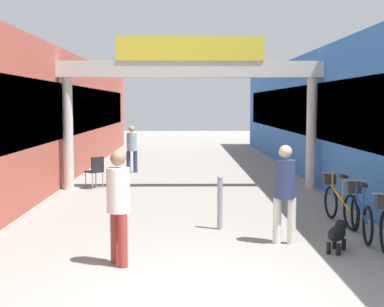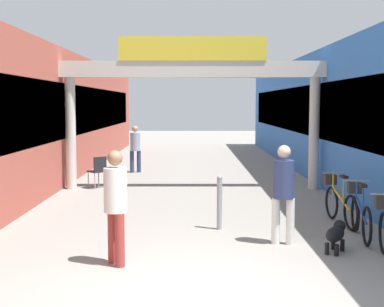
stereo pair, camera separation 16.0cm
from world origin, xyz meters
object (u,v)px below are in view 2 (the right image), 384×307
at_px(pedestrian_companion, 115,200).
at_px(bollard_post_metal, 219,202).
at_px(dog_on_leash, 335,234).
at_px(bicycle_blue_second, 359,213).
at_px(bicycle_orange_third, 338,201).
at_px(cafe_chair_black_nearer, 98,169).
at_px(pedestrian_with_dog, 283,188).
at_px(pedestrian_carrying_crate, 135,146).

distance_m(pedestrian_companion, bollard_post_metal, 2.79).
height_order(dog_on_leash, bicycle_blue_second, bicycle_blue_second).
distance_m(dog_on_leash, bicycle_blue_second, 1.19).
xyz_separation_m(bicycle_orange_third, bollard_post_metal, (-2.39, -0.53, 0.08)).
bearing_deg(cafe_chair_black_nearer, dog_on_leash, -52.65).
height_order(pedestrian_with_dog, pedestrian_companion, pedestrian_companion).
distance_m(pedestrian_with_dog, bicycle_orange_third, 2.16).
relative_size(pedestrian_carrying_crate, cafe_chair_black_nearer, 1.80).
height_order(pedestrian_with_dog, bollard_post_metal, pedestrian_with_dog).
height_order(pedestrian_companion, dog_on_leash, pedestrian_companion).
bearing_deg(pedestrian_carrying_crate, pedestrian_companion, -85.49).
height_order(pedestrian_with_dog, pedestrian_carrying_crate, pedestrian_with_dog).
relative_size(pedestrian_companion, bollard_post_metal, 1.65).
relative_size(dog_on_leash, bollard_post_metal, 0.65).
bearing_deg(pedestrian_carrying_crate, bollard_post_metal, -73.60).
relative_size(pedestrian_with_dog, bicycle_orange_third, 0.99).
bearing_deg(pedestrian_carrying_crate, pedestrian_with_dog, -69.74).
xyz_separation_m(pedestrian_carrying_crate, cafe_chair_black_nearer, (-0.67, -3.47, -0.37)).
distance_m(pedestrian_with_dog, cafe_chair_black_nearer, 7.25).
height_order(pedestrian_with_dog, bicycle_orange_third, pedestrian_with_dog).
xyz_separation_m(pedestrian_companion, bollard_post_metal, (1.62, 2.22, -0.44)).
relative_size(pedestrian_with_dog, bollard_post_metal, 1.63).
xyz_separation_m(pedestrian_with_dog, bicycle_blue_second, (1.44, 0.48, -0.52)).
relative_size(pedestrian_companion, pedestrian_carrying_crate, 1.05).
bearing_deg(pedestrian_companion, bicycle_orange_third, 34.45).
relative_size(pedestrian_with_dog, pedestrian_companion, 0.99).
relative_size(pedestrian_companion, cafe_chair_black_nearer, 1.89).
distance_m(bicycle_blue_second, bicycle_orange_third, 1.11).
distance_m(bicycle_orange_third, cafe_chair_black_nearer, 7.02).
height_order(pedestrian_with_dog, dog_on_leash, pedestrian_with_dog).
relative_size(pedestrian_companion, dog_on_leash, 2.52).
bearing_deg(dog_on_leash, bicycle_orange_third, 73.58).
bearing_deg(pedestrian_companion, cafe_chair_black_nearer, 101.95).
relative_size(pedestrian_companion, bicycle_blue_second, 1.00).
xyz_separation_m(bollard_post_metal, cafe_chair_black_nearer, (-3.13, 4.88, 0.02)).
relative_size(pedestrian_with_dog, dog_on_leash, 2.50).
bearing_deg(bicycle_blue_second, bollard_post_metal, 166.69).
bearing_deg(pedestrian_carrying_crate, cafe_chair_black_nearer, -100.90).
bearing_deg(bollard_post_metal, pedestrian_carrying_crate, 106.40).
relative_size(pedestrian_carrying_crate, bicycle_blue_second, 0.95).
relative_size(pedestrian_carrying_crate, bicycle_orange_third, 0.95).
bearing_deg(pedestrian_carrying_crate, bicycle_blue_second, -61.21).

